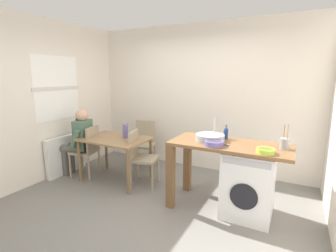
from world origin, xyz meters
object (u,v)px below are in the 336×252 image
at_px(seated_person, 79,139).
at_px(chair_person_seat, 88,148).
at_px(mixing_bowl, 214,143).
at_px(bottle_tall_green, 226,133).
at_px(vase, 125,131).
at_px(colander, 265,151).
at_px(washing_machine, 248,183).
at_px(chair_opposite, 140,155).
at_px(utensil_crock, 285,143).
at_px(dining_table, 115,144).
at_px(chair_spare_by_wall, 144,141).

bearing_deg(seated_person, chair_person_seat, -90.00).
bearing_deg(mixing_bowl, bottle_tall_green, 84.10).
bearing_deg(vase, colander, -10.03).
height_order(seated_person, washing_machine, seated_person).
relative_size(chair_person_seat, chair_opposite, 1.00).
distance_m(utensil_crock, colander, 0.33).
relative_size(chair_opposite, seated_person, 0.75).
bearing_deg(colander, chair_person_seat, 175.86).
height_order(chair_person_seat, washing_machine, chair_person_seat).
xyz_separation_m(dining_table, seated_person, (-0.70, -0.12, 0.03)).
distance_m(washing_machine, vase, 2.09).
bearing_deg(seated_person, mixing_bowl, -107.32).
xyz_separation_m(chair_person_seat, colander, (2.93, -0.21, 0.44)).
distance_m(chair_opposite, washing_machine, 1.72).
height_order(bottle_tall_green, mixing_bowl, bottle_tall_green).
bearing_deg(mixing_bowl, chair_person_seat, 175.29).
relative_size(dining_table, vase, 4.66).
distance_m(chair_opposite, seated_person, 1.20).
relative_size(dining_table, utensil_crock, 3.67).
distance_m(chair_spare_by_wall, vase, 0.76).
height_order(utensil_crock, colander, utensil_crock).
relative_size(washing_machine, bottle_tall_green, 4.51).
bearing_deg(chair_person_seat, dining_table, -95.24).
xyz_separation_m(chair_opposite, washing_machine, (1.71, -0.11, -0.08)).
relative_size(mixing_bowl, utensil_crock, 0.79).
bearing_deg(mixing_bowl, chair_spare_by_wall, 148.48).
relative_size(chair_opposite, mixing_bowl, 3.83).
bearing_deg(chair_spare_by_wall, vase, 80.18).
relative_size(seated_person, vase, 5.08).
bearing_deg(seated_person, colander, -107.01).
distance_m(chair_person_seat, washing_machine, 2.74).
xyz_separation_m(chair_opposite, seated_person, (-1.18, -0.15, 0.16)).
relative_size(chair_opposite, washing_machine, 1.05).
relative_size(chair_person_seat, bottle_tall_green, 4.72).
distance_m(washing_machine, utensil_crock, 0.67).
height_order(chair_opposite, mixing_bowl, mixing_bowl).
height_order(chair_spare_by_wall, mixing_bowl, mixing_bowl).
relative_size(chair_spare_by_wall, vase, 3.81).
bearing_deg(chair_opposite, seated_person, -97.25).
relative_size(dining_table, bottle_tall_green, 5.77).
height_order(mixing_bowl, colander, mixing_bowl).
relative_size(bottle_tall_green, utensil_crock, 0.64).
relative_size(chair_spare_by_wall, washing_machine, 1.05).
bearing_deg(colander, chair_spare_by_wall, 155.13).
bearing_deg(dining_table, seated_person, -170.28).
relative_size(dining_table, chair_person_seat, 1.22).
relative_size(washing_machine, vase, 3.64).
xyz_separation_m(mixing_bowl, utensil_crock, (0.77, 0.25, 0.03)).
relative_size(chair_person_seat, chair_spare_by_wall, 1.00).
xyz_separation_m(mixing_bowl, vase, (-1.64, 0.37, -0.10)).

